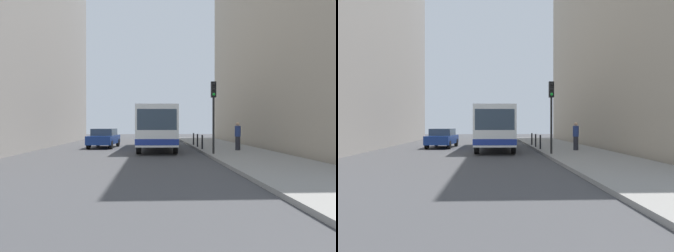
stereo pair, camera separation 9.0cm
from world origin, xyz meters
TOP-DOWN VIEW (x-y plane):
  - ground_plane at (0.00, 0.00)m, footprint 80.00×80.00m
  - sidewalk at (5.40, 0.00)m, footprint 4.40×40.00m
  - building_right at (11.50, 4.00)m, footprint 7.00×32.00m
  - bus at (0.48, 2.91)m, footprint 2.82×11.08m
  - car_beside_bus at (-3.64, 4.45)m, footprint 2.12×4.52m
  - car_behind_bus at (0.96, 13.68)m, footprint 2.03×4.48m
  - traffic_light at (3.55, -2.87)m, footprint 0.28×0.33m
  - bollard_near at (3.45, 0.65)m, footprint 0.11×0.11m
  - bollard_mid at (3.45, 2.95)m, footprint 0.11×0.11m
  - bollard_far at (3.45, 5.25)m, footprint 0.11×0.11m
  - pedestrian_near_signal at (5.61, -0.34)m, footprint 0.38×0.38m

SIDE VIEW (x-z plane):
  - ground_plane at x=0.00m, z-range 0.00..0.00m
  - sidewalk at x=5.40m, z-range 0.00..0.15m
  - bollard_near at x=3.45m, z-range 0.15..1.10m
  - bollard_mid at x=3.45m, z-range 0.15..1.10m
  - bollard_far at x=3.45m, z-range 0.15..1.10m
  - car_beside_bus at x=-3.64m, z-range 0.04..1.52m
  - car_behind_bus at x=0.96m, z-range 0.04..1.52m
  - pedestrian_near_signal at x=5.61m, z-range 0.15..1.96m
  - bus at x=0.48m, z-range 0.23..3.23m
  - traffic_light at x=3.55m, z-range 0.96..5.06m
  - building_right at x=11.50m, z-range 0.00..17.80m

